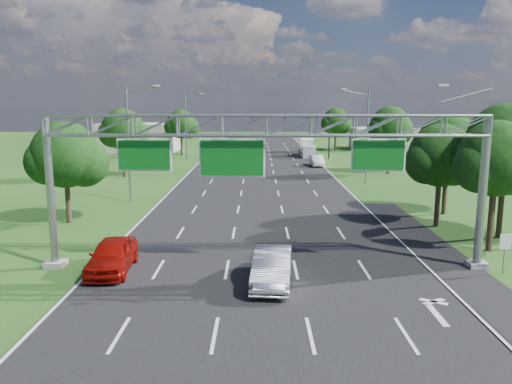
{
  "coord_description": "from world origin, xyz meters",
  "views": [
    {
      "loc": [
        -0.17,
        -13.52,
        8.6
      ],
      "look_at": [
        -0.29,
        15.09,
        3.51
      ],
      "focal_mm": 35.0,
      "sensor_mm": 36.0,
      "label": 1
    }
  ],
  "objects_px": {
    "regulatory_sign": "(505,245)",
    "traffic_signal": "(307,126)",
    "red_coupe": "(112,255)",
    "box_truck": "(307,148)",
    "silver_sedan": "(272,267)",
    "sign_gantry": "(268,137)"
  },
  "relations": [
    {
      "from": "silver_sedan",
      "to": "box_truck",
      "type": "bearing_deg",
      "value": 87.7
    },
    {
      "from": "traffic_signal",
      "to": "box_truck",
      "type": "bearing_deg",
      "value": 81.96
    },
    {
      "from": "regulatory_sign",
      "to": "red_coupe",
      "type": "bearing_deg",
      "value": 179.17
    },
    {
      "from": "traffic_signal",
      "to": "red_coupe",
      "type": "xyz_separation_m",
      "value": [
        -15.2,
        -53.73,
        -4.31
      ]
    },
    {
      "from": "traffic_signal",
      "to": "sign_gantry",
      "type": "bearing_deg",
      "value": -97.68
    },
    {
      "from": "sign_gantry",
      "to": "regulatory_sign",
      "type": "distance_m",
      "value": 13.25
    },
    {
      "from": "sign_gantry",
      "to": "silver_sedan",
      "type": "distance_m",
      "value": 6.56
    },
    {
      "from": "traffic_signal",
      "to": "red_coupe",
      "type": "height_order",
      "value": "traffic_signal"
    },
    {
      "from": "red_coupe",
      "to": "box_truck",
      "type": "bearing_deg",
      "value": 72.09
    },
    {
      "from": "sign_gantry",
      "to": "red_coupe",
      "type": "relative_size",
      "value": 4.66
    },
    {
      "from": "regulatory_sign",
      "to": "traffic_signal",
      "type": "relative_size",
      "value": 0.17
    },
    {
      "from": "red_coupe",
      "to": "silver_sedan",
      "type": "height_order",
      "value": "red_coupe"
    },
    {
      "from": "regulatory_sign",
      "to": "silver_sedan",
      "type": "height_order",
      "value": "regulatory_sign"
    },
    {
      "from": "sign_gantry",
      "to": "box_truck",
      "type": "bearing_deg",
      "value": 82.3
    },
    {
      "from": "red_coupe",
      "to": "silver_sedan",
      "type": "distance_m",
      "value": 8.42
    },
    {
      "from": "regulatory_sign",
      "to": "silver_sedan",
      "type": "bearing_deg",
      "value": -172.81
    },
    {
      "from": "traffic_signal",
      "to": "box_truck",
      "type": "distance_m",
      "value": 5.34
    },
    {
      "from": "sign_gantry",
      "to": "box_truck",
      "type": "height_order",
      "value": "sign_gantry"
    },
    {
      "from": "sign_gantry",
      "to": "red_coupe",
      "type": "xyz_separation_m",
      "value": [
        -8.05,
        -0.73,
        -6.03
      ]
    },
    {
      "from": "regulatory_sign",
      "to": "box_truck",
      "type": "relative_size",
      "value": 0.28
    },
    {
      "from": "traffic_signal",
      "to": "silver_sedan",
      "type": "relative_size",
      "value": 2.4
    },
    {
      "from": "traffic_signal",
      "to": "red_coupe",
      "type": "relative_size",
      "value": 2.42
    }
  ]
}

